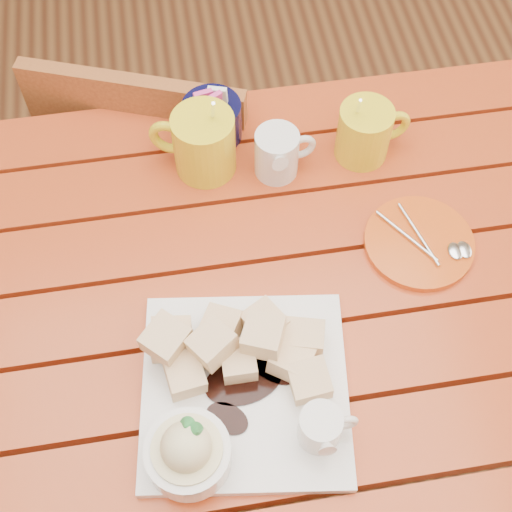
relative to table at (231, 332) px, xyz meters
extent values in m
plane|color=#522A17|center=(0.00, 0.00, -0.64)|extent=(5.00, 5.00, 0.00)
cube|color=#A22E14|center=(0.00, -0.23, 0.09)|extent=(1.20, 0.11, 0.03)
cube|color=#A22E14|center=(0.00, -0.11, 0.09)|extent=(1.20, 0.11, 0.03)
cube|color=#A22E14|center=(0.00, 0.00, 0.09)|extent=(1.20, 0.11, 0.03)
cube|color=#A22E14|center=(0.00, 0.11, 0.09)|extent=(1.20, 0.11, 0.03)
cube|color=#A22E14|center=(0.00, 0.23, 0.09)|extent=(1.20, 0.11, 0.03)
cube|color=#A22E14|center=(0.00, 0.34, 0.09)|extent=(1.20, 0.11, 0.03)
cube|color=#A22E14|center=(0.00, 0.36, 0.04)|extent=(1.12, 0.04, 0.08)
cylinder|color=#A22E14|center=(0.55, 0.35, -0.28)|extent=(0.06, 0.06, 0.72)
cube|color=white|center=(0.00, -0.14, 0.12)|extent=(0.30, 0.30, 0.02)
cube|color=#D58C40|center=(-0.07, -0.12, 0.14)|extent=(0.05, 0.05, 0.04)
cube|color=#D58C40|center=(-0.02, -0.06, 0.14)|extent=(0.06, 0.06, 0.04)
cube|color=#D58C40|center=(0.08, -0.15, 0.14)|extent=(0.05, 0.05, 0.04)
cube|color=#D58C40|center=(-0.08, -0.06, 0.14)|extent=(0.05, 0.05, 0.04)
cube|color=#D58C40|center=(0.09, -0.09, 0.14)|extent=(0.06, 0.06, 0.04)
cube|color=#D58C40|center=(0.03, -0.09, 0.17)|extent=(0.06, 0.06, 0.04)
cube|color=#D58C40|center=(0.00, -0.11, 0.14)|extent=(0.05, 0.05, 0.04)
cube|color=#D58C40|center=(0.04, -0.06, 0.14)|extent=(0.07, 0.07, 0.04)
cube|color=#D58C40|center=(0.07, -0.12, 0.14)|extent=(0.07, 0.07, 0.04)
cube|color=#D58C40|center=(-0.03, -0.09, 0.17)|extent=(0.07, 0.07, 0.04)
cube|color=#D58C40|center=(-0.09, -0.08, 0.17)|extent=(0.07, 0.07, 0.04)
cylinder|color=white|center=(-0.08, -0.22, 0.14)|extent=(0.11, 0.11, 0.04)
cylinder|color=beige|center=(-0.08, -0.22, 0.16)|extent=(0.09, 0.09, 0.03)
sphere|color=beige|center=(-0.08, -0.22, 0.18)|extent=(0.06, 0.06, 0.06)
cone|color=#287C37|center=(-0.06, -0.21, 0.20)|extent=(0.03, 0.04, 0.03)
cone|color=#287C37|center=(-0.08, -0.20, 0.20)|extent=(0.03, 0.03, 0.02)
cylinder|color=white|center=(0.08, -0.22, 0.15)|extent=(0.05, 0.05, 0.06)
cylinder|color=black|center=(0.08, -0.22, 0.18)|extent=(0.04, 0.04, 0.01)
cone|color=white|center=(0.08, -0.24, 0.17)|extent=(0.02, 0.02, 0.03)
torus|color=white|center=(0.11, -0.22, 0.15)|extent=(0.04, 0.01, 0.04)
cylinder|color=yellow|center=(0.00, 0.25, 0.16)|extent=(0.10, 0.10, 0.11)
cylinder|color=black|center=(0.00, 0.25, 0.21)|extent=(0.08, 0.08, 0.01)
torus|color=yellow|center=(-0.05, 0.27, 0.16)|extent=(0.07, 0.04, 0.07)
cylinder|color=silver|center=(0.01, 0.26, 0.20)|extent=(0.01, 0.07, 0.14)
cylinder|color=yellow|center=(0.25, 0.23, 0.15)|extent=(0.08, 0.08, 0.09)
cylinder|color=black|center=(0.25, 0.23, 0.19)|extent=(0.07, 0.07, 0.01)
torus|color=yellow|center=(0.30, 0.24, 0.15)|extent=(0.06, 0.02, 0.06)
cylinder|color=silver|center=(0.23, 0.24, 0.19)|extent=(0.02, 0.06, 0.12)
cylinder|color=white|center=(0.11, 0.22, 0.15)|extent=(0.07, 0.07, 0.08)
cylinder|color=white|center=(0.11, 0.22, 0.18)|extent=(0.05, 0.05, 0.01)
cone|color=white|center=(0.11, 0.19, 0.18)|extent=(0.03, 0.03, 0.03)
torus|color=white|center=(0.15, 0.22, 0.15)|extent=(0.05, 0.02, 0.05)
cylinder|color=black|center=(0.02, 0.31, 0.14)|extent=(0.09, 0.09, 0.07)
cube|color=#DF3C92|center=(0.01, 0.31, 0.19)|extent=(0.03, 0.02, 0.04)
cube|color=white|center=(0.03, 0.31, 0.19)|extent=(0.03, 0.02, 0.04)
cube|color=#DF3C92|center=(0.02, 0.30, 0.19)|extent=(0.03, 0.03, 0.04)
cylinder|color=#D14C12|center=(0.29, 0.05, 0.11)|extent=(0.16, 0.16, 0.01)
cylinder|color=silver|center=(0.27, 0.06, 0.12)|extent=(0.07, 0.10, 0.01)
cylinder|color=silver|center=(0.29, 0.06, 0.12)|extent=(0.03, 0.12, 0.01)
ellipsoid|color=silver|center=(0.34, 0.02, 0.12)|extent=(0.02, 0.03, 0.01)
ellipsoid|color=silver|center=(0.35, 0.02, 0.12)|extent=(0.02, 0.03, 0.01)
cube|color=brown|center=(-0.05, 0.55, -0.24)|extent=(0.50, 0.50, 0.03)
cylinder|color=brown|center=(0.17, 0.65, -0.45)|extent=(0.03, 0.03, 0.39)
cylinder|color=brown|center=(-0.14, 0.77, -0.45)|extent=(0.03, 0.03, 0.39)
cylinder|color=brown|center=(0.05, 0.34, -0.45)|extent=(0.03, 0.03, 0.39)
cylinder|color=brown|center=(-0.26, 0.46, -0.45)|extent=(0.03, 0.03, 0.39)
cube|color=brown|center=(-0.11, 0.39, -0.03)|extent=(0.37, 0.16, 0.40)
camera|label=1|loc=(-0.04, -0.47, 1.01)|focal=50.00mm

